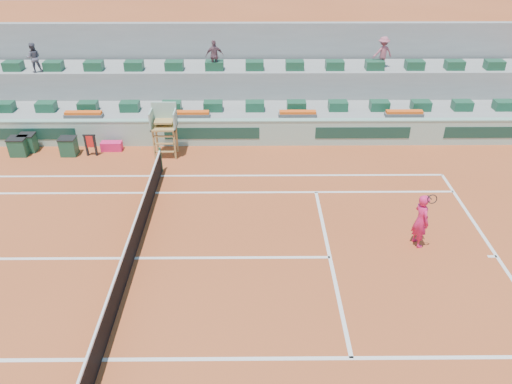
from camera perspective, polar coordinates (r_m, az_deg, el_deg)
ground at (r=16.88m, az=-13.75°, el=-7.37°), size 90.00×90.00×0.00m
seating_tier_lower at (r=25.73m, az=-9.20°, el=8.70°), size 36.00×4.00×1.20m
seating_tier_upper at (r=26.96m, az=-8.87°, el=11.38°), size 36.00×2.40×2.60m
stadium_back_wall at (r=28.18m, az=-8.61°, el=14.20°), size 36.00×0.40×4.40m
player_bag at (r=23.97m, az=-16.16°, el=5.06°), size 0.94×0.42×0.42m
spectator_left at (r=27.38m, az=-24.07°, el=13.85°), size 0.82×0.72×1.43m
spectator_mid at (r=25.41m, az=-4.76°, el=15.28°), size 0.94×0.56×1.50m
spectator_right at (r=26.53m, az=14.29°, el=15.20°), size 1.12×0.82×1.55m
court_lines at (r=16.88m, az=-13.75°, el=-7.36°), size 23.89×11.09×0.01m
tennis_net at (r=16.57m, az=-13.98°, el=-5.95°), size 0.10×11.97×1.10m
advertising_hoarding at (r=23.71m, az=-9.84°, el=6.73°), size 36.00×0.34×1.26m
umpire_chair at (r=22.45m, az=-10.46°, el=7.77°), size 1.10×0.90×2.40m
seat_row_lower at (r=24.60m, az=-9.63°, el=9.65°), size 32.90×0.60×0.44m
seat_row_upper at (r=25.92m, az=-9.32°, el=14.08°), size 32.90×0.60×0.44m
flower_planters at (r=24.19m, az=-13.42°, el=8.63°), size 26.80×0.36×0.28m
drink_cooler_a at (r=24.05m, az=-20.63°, el=4.91°), size 0.73×0.64×0.84m
drink_cooler_b at (r=25.13m, az=-24.59°, el=5.16°), size 0.70×0.61×0.84m
drink_cooler_c at (r=24.93m, az=-25.48°, el=4.74°), size 0.79×0.68×0.84m
towel_rack at (r=23.57m, az=-18.41°, el=5.30°), size 0.55×0.09×1.03m
tennis_player at (r=17.33m, az=18.34°, el=-3.10°), size 0.63×0.96×2.28m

